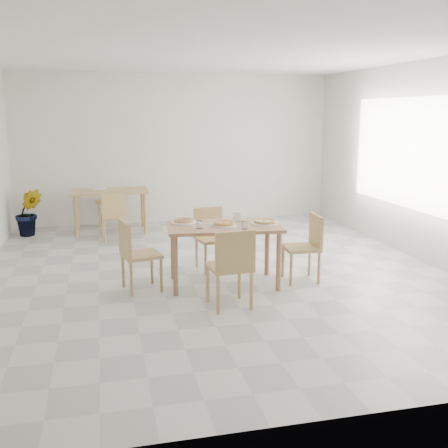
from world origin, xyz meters
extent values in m
plane|color=silver|center=(0.00, 0.00, 0.00)|extent=(7.00, 7.00, 0.00)
plane|color=white|center=(0.00, 0.00, 2.80)|extent=(7.00, 7.00, 0.00)
plane|color=silver|center=(0.00, 3.50, 1.40)|extent=(6.00, 0.00, 6.00)
plane|color=silver|center=(0.00, -3.50, 1.40)|extent=(6.00, 0.00, 6.00)
plane|color=silver|center=(3.00, 0.00, 1.40)|extent=(0.00, 7.00, 7.00)
cube|color=white|center=(2.98, 0.30, 1.50)|extent=(1.60, 0.02, 3.20)
cube|color=#A27353|center=(0.00, -0.50, 0.73)|extent=(1.42, 0.89, 0.04)
cylinder|color=#A27353|center=(-0.63, -0.76, 0.35)|extent=(0.06, 0.06, 0.71)
cylinder|color=#A27353|center=(0.58, -0.87, 0.35)|extent=(0.06, 0.06, 0.71)
cylinder|color=#A27353|center=(-0.57, -0.13, 0.35)|extent=(0.06, 0.06, 0.71)
cylinder|color=#A27353|center=(0.64, -0.25, 0.35)|extent=(0.06, 0.06, 0.71)
cube|color=tan|center=(-0.11, -1.23, 0.45)|extent=(0.47, 0.47, 0.04)
cube|color=tan|center=(-0.09, -1.43, 0.68)|extent=(0.44, 0.08, 0.42)
cylinder|color=tan|center=(0.06, -1.03, 0.21)|extent=(0.04, 0.04, 0.43)
cylinder|color=tan|center=(-0.31, -1.06, 0.21)|extent=(0.04, 0.04, 0.43)
cylinder|color=tan|center=(0.09, -1.40, 0.21)|extent=(0.04, 0.04, 0.43)
cylinder|color=tan|center=(-0.28, -1.43, 0.21)|extent=(0.04, 0.04, 0.43)
cube|color=tan|center=(0.01, 0.16, 0.41)|extent=(0.47, 0.47, 0.04)
cube|color=tan|center=(-0.02, 0.35, 0.63)|extent=(0.41, 0.11, 0.39)
cylinder|color=tan|center=(-0.13, -0.04, 0.20)|extent=(0.03, 0.03, 0.40)
cylinder|color=tan|center=(0.21, 0.02, 0.20)|extent=(0.03, 0.03, 0.40)
cylinder|color=tan|center=(-0.19, 0.31, 0.20)|extent=(0.03, 0.03, 0.40)
cylinder|color=tan|center=(0.15, 0.36, 0.20)|extent=(0.03, 0.03, 0.40)
cube|color=tan|center=(-0.99, -0.47, 0.43)|extent=(0.50, 0.50, 0.04)
cube|color=tan|center=(-1.18, -0.51, 0.65)|extent=(0.13, 0.42, 0.40)
cylinder|color=tan|center=(-0.78, -0.60, 0.21)|extent=(0.04, 0.04, 0.41)
cylinder|color=tan|center=(-0.85, -0.25, 0.21)|extent=(0.04, 0.04, 0.41)
cylinder|color=tan|center=(-1.13, -0.68, 0.21)|extent=(0.04, 0.04, 0.41)
cylinder|color=tan|center=(-1.21, -0.33, 0.21)|extent=(0.04, 0.04, 0.41)
cube|color=tan|center=(0.98, -0.57, 0.43)|extent=(0.44, 0.44, 0.04)
cube|color=tan|center=(1.16, -0.58, 0.64)|extent=(0.06, 0.42, 0.40)
cylinder|color=tan|center=(0.81, -0.38, 0.20)|extent=(0.04, 0.04, 0.41)
cylinder|color=tan|center=(0.79, -0.73, 0.20)|extent=(0.04, 0.04, 0.41)
cylinder|color=tan|center=(1.17, -0.40, 0.20)|extent=(0.04, 0.04, 0.41)
cylinder|color=tan|center=(1.14, -0.76, 0.20)|extent=(0.04, 0.04, 0.41)
cylinder|color=white|center=(-0.01, -0.54, 0.76)|extent=(0.30, 0.30, 0.02)
cylinder|color=white|center=(0.50, -0.55, 0.76)|extent=(0.34, 0.34, 0.02)
cylinder|color=white|center=(-0.45, -0.27, 0.76)|extent=(0.32, 0.32, 0.02)
cylinder|color=#E8BE6D|center=(-0.01, -0.54, 0.77)|extent=(0.28, 0.28, 0.01)
torus|color=#E8BE6D|center=(-0.01, -0.54, 0.78)|extent=(0.29, 0.29, 0.03)
cylinder|color=#F2542A|center=(-0.01, -0.54, 0.78)|extent=(0.22, 0.22, 0.01)
ellipsoid|color=#2A6417|center=(-0.01, -0.54, 0.79)|extent=(0.05, 0.04, 0.01)
cylinder|color=#E8BE6D|center=(0.50, -0.55, 0.77)|extent=(0.29, 0.29, 0.01)
torus|color=#E8BE6D|center=(0.50, -0.55, 0.78)|extent=(0.29, 0.29, 0.03)
cylinder|color=white|center=(0.50, -0.55, 0.78)|extent=(0.22, 0.22, 0.01)
cylinder|color=#E8BE6D|center=(-0.45, -0.27, 0.77)|extent=(0.31, 0.31, 0.01)
torus|color=#E8BE6D|center=(-0.45, -0.27, 0.78)|extent=(0.32, 0.32, 0.03)
cylinder|color=#F2542A|center=(-0.45, -0.27, 0.78)|extent=(0.23, 0.23, 0.01)
cylinder|color=white|center=(0.19, -0.76, 0.80)|extent=(0.07, 0.07, 0.09)
cylinder|color=white|center=(-0.32, -0.62, 0.80)|extent=(0.07, 0.07, 0.10)
cube|color=silver|center=(0.20, -0.36, 0.76)|extent=(0.13, 0.09, 0.01)
cube|color=white|center=(0.20, -0.36, 0.82)|extent=(0.11, 0.07, 0.12)
cube|color=silver|center=(-0.38, -0.60, 0.75)|extent=(0.02, 0.18, 0.01)
cube|color=silver|center=(0.16, -0.36, 0.75)|extent=(0.03, 0.19, 0.01)
cube|color=tan|center=(-1.28, 2.81, 0.73)|extent=(1.31, 0.75, 0.04)
cylinder|color=tan|center=(-1.86, 2.50, 0.35)|extent=(0.06, 0.06, 0.71)
cylinder|color=tan|center=(-0.70, 2.50, 0.35)|extent=(0.06, 0.06, 0.71)
cylinder|color=tan|center=(-1.86, 3.11, 0.35)|extent=(0.06, 0.06, 0.71)
cylinder|color=tan|center=(-0.70, 3.11, 0.35)|extent=(0.06, 0.06, 0.71)
cube|color=tan|center=(-1.25, 2.18, 0.40)|extent=(0.43, 0.43, 0.04)
cube|color=tan|center=(-1.24, 2.00, 0.61)|extent=(0.39, 0.08, 0.37)
cylinder|color=tan|center=(-1.11, 2.36, 0.19)|extent=(0.03, 0.03, 0.38)
cylinder|color=tan|center=(-1.44, 2.33, 0.19)|extent=(0.03, 0.03, 0.38)
cylinder|color=tan|center=(-1.07, 2.03, 0.19)|extent=(0.03, 0.03, 0.38)
cylinder|color=tan|center=(-1.40, 1.99, 0.19)|extent=(0.03, 0.03, 0.38)
cube|color=tan|center=(-1.31, 3.44, 0.45)|extent=(0.49, 0.49, 0.04)
cube|color=tan|center=(-1.33, 3.64, 0.69)|extent=(0.45, 0.09, 0.42)
cylinder|color=tan|center=(-1.48, 3.23, 0.22)|extent=(0.04, 0.04, 0.43)
cylinder|color=tan|center=(-1.10, 3.27, 0.22)|extent=(0.04, 0.04, 0.43)
cylinder|color=tan|center=(-1.52, 3.61, 0.22)|extent=(0.04, 0.04, 0.43)
cylinder|color=tan|center=(-1.14, 3.65, 0.22)|extent=(0.04, 0.04, 0.43)
cylinder|color=white|center=(-1.47, 3.03, 0.76)|extent=(0.29, 0.29, 0.02)
imported|color=#2D7222|center=(-2.65, 2.83, 0.41)|extent=(0.49, 0.41, 0.81)
camera|label=1|loc=(-1.41, -6.50, 2.08)|focal=42.00mm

